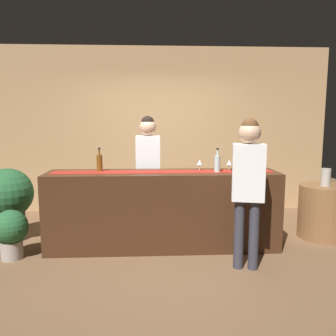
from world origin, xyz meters
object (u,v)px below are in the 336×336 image
(customer_sipping, at_px, (248,178))
(potted_plant_tall, at_px, (8,199))
(wine_glass_near_customer, at_px, (200,163))
(bartender, at_px, (148,162))
(vase_on_side_table, at_px, (326,177))
(wine_bottle_amber, at_px, (100,163))
(wine_glass_mid_counter, at_px, (229,163))
(wine_bottle_clear, at_px, (217,163))
(round_side_table, at_px, (324,211))
(potted_plant_small, at_px, (11,231))

(customer_sipping, height_order, potted_plant_tall, customer_sipping)
(wine_glass_near_customer, bearing_deg, bartender, 142.93)
(bartender, relative_size, potted_plant_tall, 1.71)
(vase_on_side_table, bearing_deg, customer_sipping, -145.63)
(wine_bottle_amber, relative_size, wine_glass_mid_counter, 2.10)
(wine_bottle_clear, xyz_separation_m, customer_sipping, (0.21, -0.62, -0.08))
(bartender, height_order, round_side_table, bartender)
(wine_bottle_clear, xyz_separation_m, potted_plant_tall, (-2.78, 0.44, -0.53))
(potted_plant_small, bearing_deg, wine_glass_near_customer, 8.88)
(wine_bottle_amber, height_order, potted_plant_tall, wine_bottle_amber)
(wine_glass_mid_counter, bearing_deg, vase_on_side_table, 7.87)
(customer_sipping, height_order, potted_plant_small, customer_sipping)
(vase_on_side_table, xyz_separation_m, potted_plant_tall, (-4.33, 0.15, -0.29))
(potted_plant_small, bearing_deg, round_side_table, 7.61)
(wine_glass_near_customer, xyz_separation_m, bartender, (-0.67, 0.50, -0.05))
(wine_glass_near_customer, relative_size, vase_on_side_table, 0.60)
(wine_bottle_clear, xyz_separation_m, wine_glass_near_customer, (-0.20, 0.14, -0.01))
(wine_bottle_clear, bearing_deg, round_side_table, 11.51)
(wine_glass_mid_counter, xyz_separation_m, potted_plant_small, (-2.66, -0.33, -0.75))
(wine_bottle_clear, relative_size, bartender, 0.18)
(wine_bottle_amber, distance_m, potted_plant_tall, 1.43)
(wine_bottle_amber, bearing_deg, vase_on_side_table, 2.69)
(wine_glass_near_customer, relative_size, round_side_table, 0.19)
(wine_bottle_amber, relative_size, round_side_table, 0.41)
(wine_glass_mid_counter, distance_m, bartender, 1.17)
(wine_glass_mid_counter, bearing_deg, wine_bottle_amber, 178.34)
(customer_sipping, relative_size, potted_plant_small, 2.80)
(bartender, bearing_deg, wine_glass_mid_counter, 153.23)
(potted_plant_tall, bearing_deg, bartender, 5.79)
(round_side_table, relative_size, potted_plant_small, 1.25)
(wine_bottle_clear, xyz_separation_m, wine_bottle_amber, (-1.48, 0.15, 0.00))
(customer_sipping, bearing_deg, bartender, 142.97)
(wine_bottle_amber, bearing_deg, round_side_table, 3.17)
(round_side_table, bearing_deg, potted_plant_tall, 178.37)
(wine_glass_mid_counter, relative_size, bartender, 0.09)
(wine_glass_mid_counter, distance_m, potted_plant_small, 2.78)
(wine_glass_mid_counter, height_order, customer_sipping, customer_sipping)
(wine_bottle_amber, bearing_deg, customer_sipping, -24.61)
(wine_bottle_amber, distance_m, vase_on_side_table, 3.05)
(potted_plant_tall, bearing_deg, customer_sipping, -19.68)
(wine_glass_near_customer, height_order, wine_glass_mid_counter, same)
(round_side_table, bearing_deg, customer_sipping, -145.26)
(customer_sipping, bearing_deg, round_side_table, 47.07)
(wine_glass_near_customer, distance_m, bartender, 0.84)
(wine_bottle_amber, xyz_separation_m, customer_sipping, (1.70, -0.78, -0.08))
(round_side_table, bearing_deg, wine_glass_mid_counter, -171.19)
(wine_bottle_amber, relative_size, vase_on_side_table, 1.26)
(wine_bottle_clear, bearing_deg, wine_glass_near_customer, 146.34)
(wine_bottle_clear, distance_m, vase_on_side_table, 1.60)
(wine_bottle_amber, bearing_deg, potted_plant_small, -159.61)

